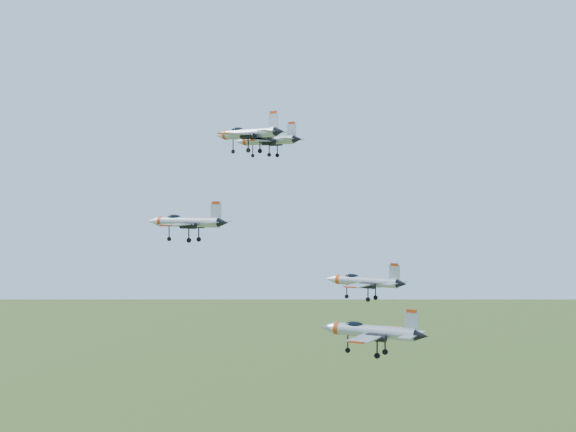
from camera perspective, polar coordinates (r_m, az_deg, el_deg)
The scene contains 5 objects.
jet_lead at distance 117.38m, azimuth -1.51°, elevation 5.41°, with size 11.75×9.66×3.15m.
jet_left_high at distance 115.29m, azimuth -2.89°, elevation 5.90°, with size 13.52×11.31×3.62m.
jet_right_high at distance 99.00m, azimuth -7.26°, elevation -0.40°, with size 11.90×9.85×3.18m.
jet_left_low at distance 108.64m, azimuth 5.43°, elevation -4.62°, with size 12.30×10.12×3.30m.
jet_right_low at distance 93.85m, azimuth 5.91°, elevation -8.14°, with size 13.52×11.16×3.62m.
Camera 1 is at (51.75, -91.11, 135.61)m, focal length 50.00 mm.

